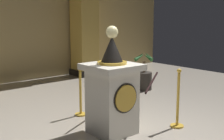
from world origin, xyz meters
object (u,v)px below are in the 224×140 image
object	(u,v)px
stanchion_far	(81,99)
stanchion_near	(178,107)
pedestal_clock	(112,92)
potted_palm_right	(144,78)

from	to	relation	value
stanchion_far	stanchion_near	bearing A→B (deg)	-59.52
pedestal_clock	potted_palm_right	size ratio (longest dim) A/B	1.74
potted_palm_right	stanchion_far	bearing A→B (deg)	-164.56
pedestal_clock	potted_palm_right	distance (m)	3.22
stanchion_near	stanchion_far	bearing A→B (deg)	120.48
pedestal_clock	stanchion_far	size ratio (longest dim) A/B	1.85
stanchion_near	stanchion_far	size ratio (longest dim) A/B	1.09
pedestal_clock	stanchion_near	world-z (taller)	pedestal_clock
potted_palm_right	stanchion_near	bearing A→B (deg)	-123.43
stanchion_near	potted_palm_right	distance (m)	2.82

